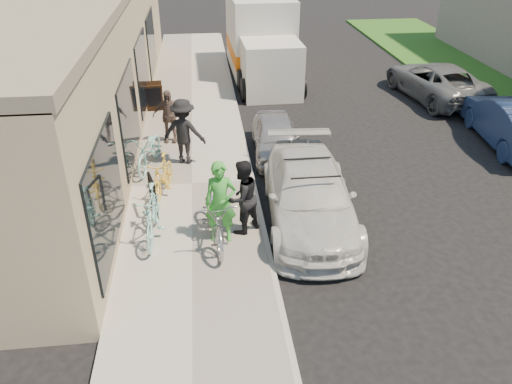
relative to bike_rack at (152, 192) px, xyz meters
name	(u,v)px	position (x,y,z in m)	size (l,w,h in m)	color
ground	(290,254)	(2.84, -1.65, -0.72)	(120.00, 120.00, 0.00)	black
sidewalk	(192,186)	(0.84, 1.35, -0.64)	(3.00, 34.00, 0.15)	#A39F93
curb	(253,183)	(2.39, 1.35, -0.65)	(0.12, 34.00, 0.13)	#A09992
storefront	(84,57)	(-2.40, 6.34, 1.41)	(3.60, 20.00, 4.22)	tan
bike_rack	(152,192)	(0.00, 0.00, 0.00)	(0.22, 0.65, 0.94)	black
sandwich_board	(154,97)	(-0.39, 6.70, -0.09)	(0.63, 0.63, 0.94)	#311B0D
sedan_white	(309,194)	(3.46, -0.40, -0.05)	(2.21, 4.75, 1.38)	silver
sedan_silver	(276,137)	(3.23, 3.10, -0.17)	(1.28, 3.19, 1.09)	#95969A
moving_truck	(261,42)	(3.76, 10.80, 0.68)	(2.54, 6.45, 3.15)	beige
far_car_blue	(512,122)	(10.26, 3.05, -0.01)	(1.50, 4.31, 1.42)	#18284A
far_car_gray	(436,81)	(9.79, 7.28, -0.07)	(2.16, 4.68, 1.30)	#545759
tandem_bike	(215,217)	(1.34, -1.14, -0.01)	(0.75, 2.14, 1.12)	#ABABAE
woman_rider	(221,203)	(1.47, -1.14, 0.32)	(0.65, 0.42, 1.77)	green
man_standing	(242,197)	(1.93, -0.87, 0.26)	(0.80, 0.62, 1.65)	black
cruiser_bike_a	(152,214)	(0.05, -0.89, -0.02)	(0.52, 1.82, 1.10)	#92DAD1
cruiser_bike_b	(149,150)	(-0.24, 2.39, -0.07)	(0.66, 1.89, 0.99)	#92DAD1
cruiser_bike_c	(162,177)	(0.17, 0.86, -0.07)	(0.46, 1.64, 0.99)	gold
bystander_a	(184,132)	(0.68, 2.60, 0.33)	(1.15, 0.66, 1.79)	black
bystander_b	(168,116)	(0.21, 4.04, 0.22)	(0.92, 0.38, 1.57)	brown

